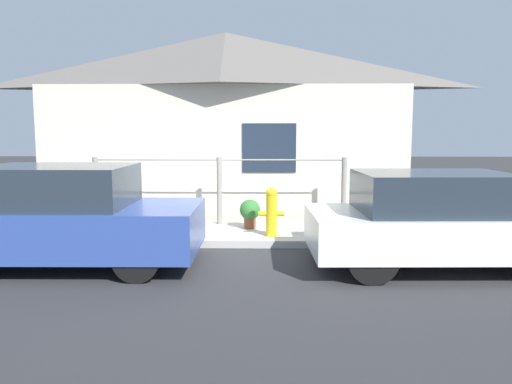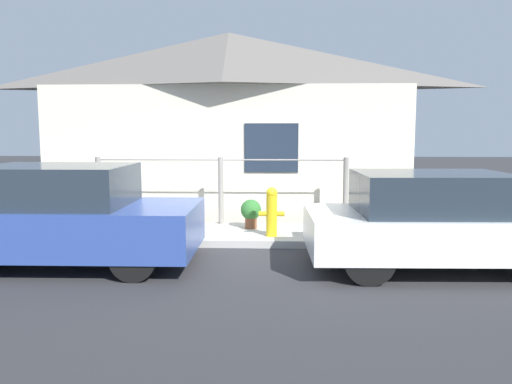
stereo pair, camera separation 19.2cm
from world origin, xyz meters
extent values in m
plane|color=#2D2D30|center=(0.00, 0.00, 0.00)|extent=(60.00, 60.00, 0.00)
cube|color=#B2AFA8|center=(0.00, 0.84, 0.06)|extent=(24.00, 1.67, 0.12)
cube|color=beige|center=(0.00, 2.27, 1.43)|extent=(7.73, 0.12, 2.87)
cube|color=#1E2838|center=(0.97, 2.20, 1.58)|extent=(1.10, 0.04, 1.00)
pyramid|color=#605B56|center=(0.00, 3.31, 3.48)|extent=(8.13, 2.20, 1.22)
cylinder|color=gray|center=(-2.40, 1.52, 0.77)|extent=(0.10, 0.10, 1.30)
cylinder|color=gray|center=(0.00, 1.52, 0.77)|extent=(0.10, 0.10, 1.30)
cylinder|color=gray|center=(2.40, 1.52, 0.77)|extent=(0.10, 0.10, 1.30)
cylinder|color=gray|center=(0.00, 1.52, 1.37)|extent=(4.80, 0.03, 0.03)
cube|color=#2D4793|center=(-1.90, -1.11, 0.55)|extent=(3.70, 1.81, 0.65)
cube|color=#232D38|center=(-2.04, -1.11, 1.16)|extent=(2.04, 1.58, 0.57)
cylinder|color=black|center=(-0.77, -0.33, 0.30)|extent=(0.60, 0.21, 0.60)
cylinder|color=black|center=(-0.75, -1.86, 0.30)|extent=(0.60, 0.21, 0.60)
cylinder|color=black|center=(-3.05, -0.36, 0.30)|extent=(0.60, 0.21, 0.60)
cube|color=white|center=(3.37, -1.11, 0.52)|extent=(3.73, 1.82, 0.56)
cube|color=#232D38|center=(3.22, -1.12, 1.08)|extent=(2.07, 1.57, 0.55)
cylinder|color=black|center=(4.49, -0.34, 0.33)|extent=(0.66, 0.22, 0.66)
cylinder|color=black|center=(2.20, -0.40, 0.33)|extent=(0.66, 0.22, 0.66)
cylinder|color=black|center=(2.24, -1.88, 0.33)|extent=(0.66, 0.22, 0.66)
cylinder|color=yellow|center=(1.00, 0.41, 0.48)|extent=(0.19, 0.19, 0.71)
sphere|color=yellow|center=(1.00, 0.41, 0.87)|extent=(0.20, 0.20, 0.20)
cylinder|color=yellow|center=(0.86, 0.41, 0.51)|extent=(0.17, 0.08, 0.08)
cylinder|color=yellow|center=(1.13, 0.41, 0.51)|extent=(0.17, 0.08, 0.08)
cylinder|color=brown|center=(0.60, 1.09, 0.23)|extent=(0.22, 0.22, 0.21)
sphere|color=#2D6B2D|center=(0.60, 1.09, 0.47)|extent=(0.38, 0.38, 0.38)
camera|label=1|loc=(0.89, -8.03, 1.92)|focal=35.00mm
camera|label=2|loc=(1.09, -8.03, 1.92)|focal=35.00mm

